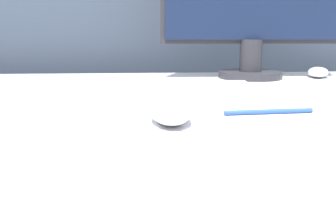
{
  "coord_description": "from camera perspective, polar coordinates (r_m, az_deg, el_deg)",
  "views": [
    {
      "loc": [
        -0.11,
        -0.64,
        0.88
      ],
      "look_at": [
        -0.07,
        -0.14,
        0.77
      ],
      "focal_mm": 35.0,
      "sensor_mm": 36.0,
      "label": 1
    }
  ],
  "objects": [
    {
      "name": "computer_mouse_far",
      "position": [
        1.11,
        24.68,
        5.22
      ],
      "size": [
        0.11,
        0.13,
        0.03
      ],
      "rotation": [
        0.0,
        0.0,
        -0.51
      ],
      "color": "white",
      "rests_on": "desk"
    },
    {
      "name": "computer_mouse_near",
      "position": [
        0.47,
        0.29,
        -1.04
      ],
      "size": [
        0.06,
        0.12,
        0.03
      ],
      "rotation": [
        0.0,
        0.0,
        0.04
      ],
      "color": "white",
      "rests_on": "desk"
    },
    {
      "name": "keyboard",
      "position": [
        0.7,
        -0.4,
        2.72
      ],
      "size": [
        0.39,
        0.18,
        0.02
      ],
      "rotation": [
        0.0,
        0.0,
        -0.1
      ],
      "color": "silver",
      "rests_on": "desk"
    },
    {
      "name": "partition_panel",
      "position": [
        1.31,
        0.79,
        -3.0
      ],
      "size": [
        5.0,
        0.03,
        1.08
      ],
      "color": "#333D4C",
      "rests_on": "ground_plane"
    },
    {
      "name": "pen",
      "position": [
        0.55,
        17.12,
        -1.12
      ],
      "size": [
        0.15,
        0.02,
        0.01
      ],
      "rotation": [
        0.0,
        0.0,
        0.06
      ],
      "color": "#284C9E",
      "rests_on": "desk"
    }
  ]
}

